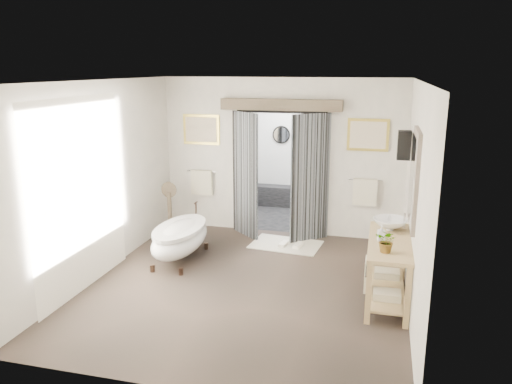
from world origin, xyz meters
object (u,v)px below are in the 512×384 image
basin (390,224)px  rug (286,244)px  clawfoot_tub (180,238)px  vanity (386,265)px

basin → rug: bearing=151.8°
rug → basin: 2.36m
rug → clawfoot_tub: bearing=-143.9°
clawfoot_tub → basin: size_ratio=3.34×
clawfoot_tub → vanity: vanity is taller
rug → vanity: bearing=-46.1°
clawfoot_tub → rug: size_ratio=1.34×
clawfoot_tub → rug: clawfoot_tub is taller
clawfoot_tub → vanity: (3.25, -0.65, 0.12)m
vanity → rug: (-1.71, 1.77, -0.50)m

